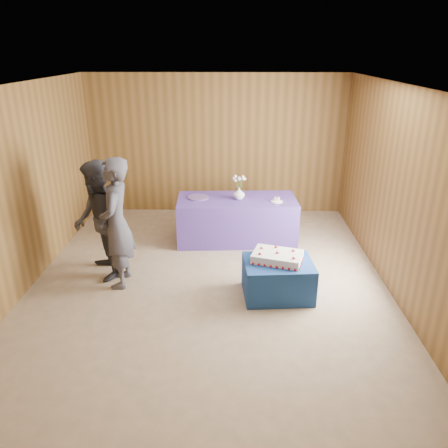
{
  "coord_description": "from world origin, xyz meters",
  "views": [
    {
      "loc": [
        0.34,
        -5.46,
        3.12
      ],
      "look_at": [
        0.21,
        0.1,
        0.86
      ],
      "focal_mm": 35.0,
      "sensor_mm": 36.0,
      "label": 1
    }
  ],
  "objects_px": {
    "cake_table": "(278,279)",
    "guest_left": "(116,224)",
    "sheet_cake": "(277,257)",
    "guest_right": "(99,221)",
    "serving_table": "(237,219)",
    "vase": "(239,193)"
  },
  "relations": [
    {
      "from": "vase",
      "to": "guest_left",
      "type": "height_order",
      "value": "guest_left"
    },
    {
      "from": "guest_left",
      "to": "guest_right",
      "type": "relative_size",
      "value": 1.06
    },
    {
      "from": "guest_left",
      "to": "vase",
      "type": "bearing_deg",
      "value": 128.76
    },
    {
      "from": "serving_table",
      "to": "sheet_cake",
      "type": "bearing_deg",
      "value": -76.51
    },
    {
      "from": "cake_table",
      "to": "vase",
      "type": "height_order",
      "value": "vase"
    },
    {
      "from": "serving_table",
      "to": "sheet_cake",
      "type": "xyz_separation_m",
      "value": [
        0.53,
        -1.8,
        0.18
      ]
    },
    {
      "from": "sheet_cake",
      "to": "guest_right",
      "type": "bearing_deg",
      "value": -173.34
    },
    {
      "from": "vase",
      "to": "cake_table",
      "type": "bearing_deg",
      "value": -74.38
    },
    {
      "from": "guest_left",
      "to": "guest_right",
      "type": "xyz_separation_m",
      "value": [
        -0.31,
        0.21,
        -0.05
      ]
    },
    {
      "from": "serving_table",
      "to": "guest_right",
      "type": "height_order",
      "value": "guest_right"
    },
    {
      "from": "cake_table",
      "to": "serving_table",
      "type": "relative_size",
      "value": 0.45
    },
    {
      "from": "guest_right",
      "to": "guest_left",
      "type": "bearing_deg",
      "value": 31.27
    },
    {
      "from": "guest_left",
      "to": "sheet_cake",
      "type": "bearing_deg",
      "value": 79.6
    },
    {
      "from": "sheet_cake",
      "to": "vase",
      "type": "distance_m",
      "value": 1.88
    },
    {
      "from": "vase",
      "to": "guest_right",
      "type": "distance_m",
      "value": 2.39
    },
    {
      "from": "serving_table",
      "to": "vase",
      "type": "distance_m",
      "value": 0.48
    },
    {
      "from": "cake_table",
      "to": "vase",
      "type": "distance_m",
      "value": 1.99
    },
    {
      "from": "sheet_cake",
      "to": "guest_left",
      "type": "height_order",
      "value": "guest_left"
    },
    {
      "from": "cake_table",
      "to": "guest_left",
      "type": "bearing_deg",
      "value": 168.0
    },
    {
      "from": "cake_table",
      "to": "serving_table",
      "type": "xyz_separation_m",
      "value": [
        -0.54,
        1.84,
        0.12
      ]
    },
    {
      "from": "sheet_cake",
      "to": "cake_table",
      "type": "bearing_deg",
      "value": -47.32
    },
    {
      "from": "vase",
      "to": "guest_right",
      "type": "height_order",
      "value": "guest_right"
    }
  ]
}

